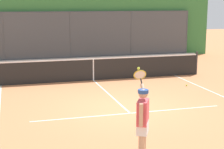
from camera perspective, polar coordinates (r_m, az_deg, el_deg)
ground_plane at (r=11.62m, az=2.02°, el=-5.32°), size 60.00×60.00×0.00m
court_line_markings at (r=10.88m, az=3.34°, el=-6.48°), size 7.70×9.03×0.01m
fence_backdrop at (r=21.84m, az=-6.81°, el=7.08°), size 17.76×1.37×3.56m
tennis_net at (r=15.66m, az=-2.93°, el=0.86°), size 9.90×0.09×1.07m
tennis_player at (r=7.75m, az=4.79°, el=-6.98°), size 0.57×1.29×1.83m
tennis_ball_by_sideline at (r=14.96m, az=11.55°, el=-1.65°), size 0.07×0.07×0.07m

